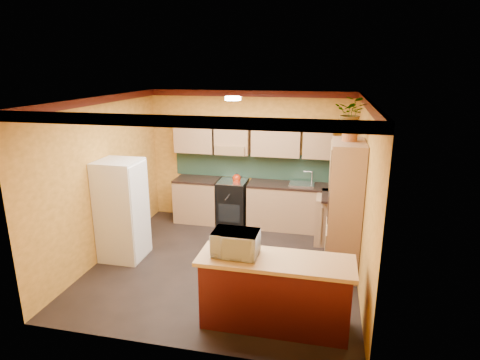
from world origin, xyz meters
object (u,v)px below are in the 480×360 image
(pantry, at_px, (344,209))
(microwave, at_px, (236,243))
(base_cabinets_back, at_px, (262,205))
(fridge, at_px, (122,210))
(breakfast_bar, at_px, (275,294))
(stove, at_px, (233,202))

(pantry, relative_size, microwave, 3.77)
(pantry, bearing_deg, microwave, -129.29)
(base_cabinets_back, relative_size, fridge, 2.15)
(breakfast_bar, bearing_deg, pantry, 62.78)
(fridge, height_order, microwave, fridge)
(fridge, bearing_deg, pantry, 4.76)
(breakfast_bar, bearing_deg, fridge, 154.18)
(fridge, distance_m, microwave, 2.64)
(fridge, relative_size, microwave, 3.05)
(pantry, bearing_deg, breakfast_bar, -117.22)
(base_cabinets_back, relative_size, stove, 4.01)
(fridge, distance_m, breakfast_bar, 3.09)
(base_cabinets_back, relative_size, microwave, 6.55)
(stove, height_order, fridge, fridge)
(fridge, bearing_deg, stove, 52.70)
(pantry, height_order, breakfast_bar, pantry)
(microwave, bearing_deg, base_cabinets_back, 94.31)
(breakfast_bar, relative_size, microwave, 3.23)
(fridge, relative_size, breakfast_bar, 0.94)
(stove, relative_size, pantry, 0.43)
(fridge, bearing_deg, microwave, -30.55)
(base_cabinets_back, bearing_deg, pantry, -46.17)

